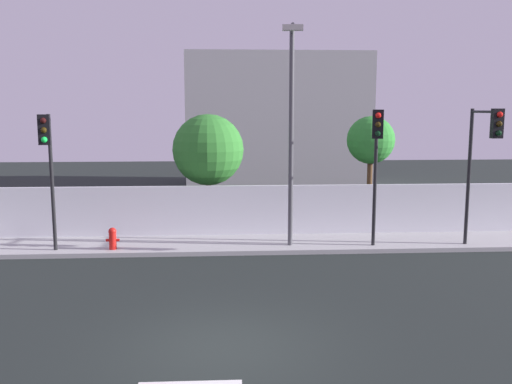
{
  "coord_description": "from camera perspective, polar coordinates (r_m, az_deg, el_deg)",
  "views": [
    {
      "loc": [
        0.02,
        -10.5,
        4.72
      ],
      "look_at": [
        1.04,
        6.5,
        2.16
      ],
      "focal_mm": 38.99,
      "sensor_mm": 36.0,
      "label": 1
    }
  ],
  "objects": [
    {
      "name": "ground_plane",
      "position": [
        11.51,
        -3.37,
        -15.69
      ],
      "size": [
        80.0,
        80.0,
        0.0
      ],
      "primitive_type": "plane",
      "color": "black"
    },
    {
      "name": "traffic_light_left",
      "position": [
        19.12,
        22.33,
        4.29
      ],
      "size": [
        0.35,
        1.83,
        4.58
      ],
      "color": "black",
      "rests_on": "sidewalk"
    },
    {
      "name": "fire_hydrant",
      "position": [
        18.84,
        -14.5,
        -4.56
      ],
      "size": [
        0.44,
        0.26,
        0.72
      ],
      "color": "red",
      "rests_on": "sidewalk"
    },
    {
      "name": "traffic_light_center",
      "position": [
        18.24,
        -20.59,
        3.79
      ],
      "size": [
        0.46,
        1.45,
        4.4
      ],
      "color": "black",
      "rests_on": "sidewalk"
    },
    {
      "name": "low_building_distant",
      "position": [
        34.15,
        2.05,
        7.26
      ],
      "size": [
        10.63,
        6.0,
        7.91
      ],
      "primitive_type": "cube",
      "color": "#A8A8A8",
      "rests_on": "ground"
    },
    {
      "name": "roadside_tree_midleft",
      "position": [
        22.0,
        11.69,
        5.14
      ],
      "size": [
        1.85,
        1.85,
        4.44
      ],
      "color": "brown",
      "rests_on": "ground"
    },
    {
      "name": "sidewalk",
      "position": [
        19.27,
        -3.42,
        -5.42
      ],
      "size": [
        36.0,
        2.4,
        0.15
      ],
      "primitive_type": "cube",
      "color": "#A9A9A9",
      "rests_on": "ground"
    },
    {
      "name": "perimeter_wall",
      "position": [
        20.32,
        -3.45,
        -1.87
      ],
      "size": [
        36.0,
        0.18,
        1.8
      ],
      "primitive_type": "cube",
      "color": "silver",
      "rests_on": "sidewalk"
    },
    {
      "name": "traffic_light_right",
      "position": [
        18.28,
        12.27,
        4.4
      ],
      "size": [
        0.46,
        1.15,
        4.54
      ],
      "color": "black",
      "rests_on": "sidewalk"
    },
    {
      "name": "street_lamp_curbside",
      "position": [
        18.13,
        3.65,
        7.21
      ],
      "size": [
        0.62,
        2.05,
        7.03
      ],
      "color": "#4C4C51",
      "rests_on": "sidewalk"
    },
    {
      "name": "roadside_tree_leftmost",
      "position": [
        21.27,
        -4.94,
        4.31
      ],
      "size": [
        2.71,
        2.71,
        4.53
      ],
      "color": "brown",
      "rests_on": "ground"
    }
  ]
}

